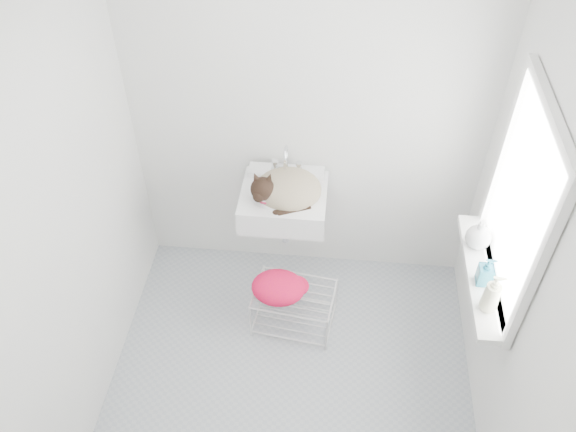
# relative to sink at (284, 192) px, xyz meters

# --- Properties ---
(floor) EXTENTS (2.20, 2.00, 0.02)m
(floor) POSITION_rel_sink_xyz_m (0.12, -0.74, -0.85)
(floor) COLOR #A2A8AC
(floor) RESTS_ON ground
(back_wall) EXTENTS (2.20, 0.02, 2.50)m
(back_wall) POSITION_rel_sink_xyz_m (0.12, 0.26, 0.40)
(back_wall) COLOR silver
(back_wall) RESTS_ON ground
(right_wall) EXTENTS (0.02, 2.00, 2.50)m
(right_wall) POSITION_rel_sink_xyz_m (1.22, -0.74, 0.40)
(right_wall) COLOR silver
(right_wall) RESTS_ON ground
(left_wall) EXTENTS (0.02, 2.00, 2.50)m
(left_wall) POSITION_rel_sink_xyz_m (-0.98, -0.74, 0.40)
(left_wall) COLOR silver
(left_wall) RESTS_ON ground
(window_glass) EXTENTS (0.01, 0.80, 1.00)m
(window_glass) POSITION_rel_sink_xyz_m (1.20, -0.54, 0.50)
(window_glass) COLOR white
(window_glass) RESTS_ON right_wall
(window_frame) EXTENTS (0.04, 0.90, 1.10)m
(window_frame) POSITION_rel_sink_xyz_m (1.19, -0.54, 0.50)
(window_frame) COLOR white
(window_frame) RESTS_ON right_wall
(windowsill) EXTENTS (0.16, 0.88, 0.04)m
(windowsill) POSITION_rel_sink_xyz_m (1.13, -0.54, -0.02)
(windowsill) COLOR white
(windowsill) RESTS_ON right_wall
(sink) EXTENTS (0.53, 0.46, 0.21)m
(sink) POSITION_rel_sink_xyz_m (0.00, 0.00, 0.00)
(sink) COLOR white
(sink) RESTS_ON back_wall
(faucet) EXTENTS (0.19, 0.13, 0.19)m
(faucet) POSITION_rel_sink_xyz_m (0.00, 0.18, 0.14)
(faucet) COLOR silver
(faucet) RESTS_ON sink
(cat) EXTENTS (0.46, 0.39, 0.27)m
(cat) POSITION_rel_sink_xyz_m (0.01, -0.02, 0.04)
(cat) COLOR tan
(cat) RESTS_ON sink
(wire_rack) EXTENTS (0.54, 0.41, 0.30)m
(wire_rack) POSITION_rel_sink_xyz_m (0.10, -0.33, -0.70)
(wire_rack) COLOR silver
(wire_rack) RESTS_ON floor
(towel) EXTENTS (0.35, 0.26, 0.14)m
(towel) POSITION_rel_sink_xyz_m (0.00, -0.36, -0.52)
(towel) COLOR #FF212C
(towel) RESTS_ON wire_rack
(bottle_a) EXTENTS (0.08, 0.08, 0.20)m
(bottle_a) POSITION_rel_sink_xyz_m (1.12, -0.78, 0.00)
(bottle_a) COLOR #FDFDD0
(bottle_a) RESTS_ON windowsill
(bottle_b) EXTENTS (0.08, 0.08, 0.17)m
(bottle_b) POSITION_rel_sink_xyz_m (1.12, -0.61, 0.00)
(bottle_b) COLOR #1E6E86
(bottle_b) RESTS_ON windowsill
(bottle_c) EXTENTS (0.19, 0.19, 0.18)m
(bottle_c) POSITION_rel_sink_xyz_m (1.12, -0.34, 0.00)
(bottle_c) COLOR silver
(bottle_c) RESTS_ON windowsill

